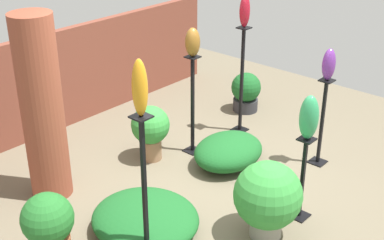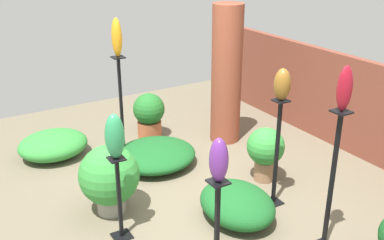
# 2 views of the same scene
# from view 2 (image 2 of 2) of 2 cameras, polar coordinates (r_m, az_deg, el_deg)

# --- Properties ---
(ground_plane) EXTENTS (8.00, 8.00, 0.00)m
(ground_plane) POSITION_cam_2_polar(r_m,az_deg,el_deg) (5.59, -0.22, -10.10)
(ground_plane) COLOR #6B604C
(brick_wall_back) EXTENTS (5.60, 0.12, 1.42)m
(brick_wall_back) POSITION_cam_2_polar(r_m,az_deg,el_deg) (6.96, 19.60, 1.76)
(brick_wall_back) COLOR brown
(brick_wall_back) RESTS_ON ground
(brick_pillar) EXTENTS (0.46, 0.46, 2.12)m
(brick_pillar) POSITION_cam_2_polar(r_m,az_deg,el_deg) (6.81, 4.40, 5.72)
(brick_pillar) COLOR brown
(brick_pillar) RESTS_ON ground
(pedestal_ruby) EXTENTS (0.20, 0.20, 1.52)m
(pedestal_ruby) POSITION_cam_2_polar(r_m,az_deg,el_deg) (4.67, 17.24, -8.24)
(pedestal_ruby) COLOR black
(pedestal_ruby) RESTS_ON ground
(pedestal_bronze) EXTENTS (0.20, 0.20, 1.33)m
(pedestal_bronze) POSITION_cam_2_polar(r_m,az_deg,el_deg) (5.33, 10.67, -4.73)
(pedestal_bronze) COLOR black
(pedestal_bronze) RESTS_ON ground
(pedestal_amber) EXTENTS (0.20, 0.20, 1.54)m
(pedestal_amber) POSITION_cam_2_polar(r_m,az_deg,el_deg) (6.24, -8.91, 0.58)
(pedestal_amber) COLOR black
(pedestal_amber) RESTS_ON ground
(pedestal_jade) EXTENTS (0.20, 0.20, 0.95)m
(pedestal_jade) POSITION_cam_2_polar(r_m,az_deg,el_deg) (4.81, -9.19, -10.30)
(pedestal_jade) COLOR black
(pedestal_jade) RESTS_ON ground
(art_vase_ruby) EXTENTS (0.14, 0.14, 0.43)m
(art_vase_ruby) POSITION_cam_2_polar(r_m,az_deg,el_deg) (4.26, 18.80, 3.80)
(art_vase_ruby) COLOR maroon
(art_vase_ruby) RESTS_ON pedestal_ruby
(art_vase_bronze) EXTENTS (0.19, 0.18, 0.36)m
(art_vase_bronze) POSITION_cam_2_polar(r_m,az_deg,el_deg) (4.99, 11.39, 4.46)
(art_vase_bronze) COLOR brown
(art_vase_bronze) RESTS_ON pedestal_bronze
(art_vase_amber) EXTENTS (0.14, 0.14, 0.51)m
(art_vase_amber) POSITION_cam_2_polar(r_m,az_deg,el_deg) (5.93, -9.53, 10.31)
(art_vase_amber) COLOR orange
(art_vase_amber) RESTS_ON pedestal_amber
(art_vase_violet) EXTENTS (0.17, 0.16, 0.39)m
(art_vase_violet) POSITION_cam_2_polar(r_m,az_deg,el_deg) (3.63, 3.41, -5.10)
(art_vase_violet) COLOR #6B2D8C
(art_vase_violet) RESTS_ON pedestal_violet
(art_vase_jade) EXTENTS (0.18, 0.20, 0.47)m
(art_vase_jade) POSITION_cam_2_polar(r_m,az_deg,el_deg) (4.45, -9.78, -2.06)
(art_vase_jade) COLOR #2D9356
(art_vase_jade) RESTS_ON pedestal_jade
(potted_plant_front_left) EXTENTS (0.49, 0.49, 0.73)m
(potted_plant_front_left) POSITION_cam_2_polar(r_m,az_deg,el_deg) (5.90, 9.31, -3.75)
(potted_plant_front_left) COLOR #936B4C
(potted_plant_front_left) RESTS_ON ground
(potted_plant_front_right) EXTENTS (0.50, 0.50, 0.73)m
(potted_plant_front_right) POSITION_cam_2_polar(r_m,az_deg,el_deg) (7.13, -5.48, 0.80)
(potted_plant_front_right) COLOR #B25B38
(potted_plant_front_right) RESTS_ON ground
(potted_plant_mid_left) EXTENTS (0.70, 0.70, 0.83)m
(potted_plant_mid_left) POSITION_cam_2_polar(r_m,az_deg,el_deg) (5.23, -10.46, -7.11)
(potted_plant_mid_left) COLOR gray
(potted_plant_mid_left) RESTS_ON ground
(foliage_bed_east) EXTENTS (0.97, 0.78, 0.38)m
(foliage_bed_east) POSITION_cam_2_polar(r_m,az_deg,el_deg) (5.19, 5.73, -10.54)
(foliage_bed_east) COLOR #195923
(foliage_bed_east) RESTS_ON ground
(foliage_bed_west) EXTENTS (1.07, 1.15, 0.31)m
(foliage_bed_west) POSITION_cam_2_polar(r_m,az_deg,el_deg) (6.34, -4.69, -4.41)
(foliage_bed_west) COLOR #195923
(foliage_bed_west) RESTS_ON ground
(foliage_bed_center) EXTENTS (0.88, 0.99, 0.37)m
(foliage_bed_center) POSITION_cam_2_polar(r_m,az_deg,el_deg) (6.85, -17.21, -3.02)
(foliage_bed_center) COLOR #338C38
(foliage_bed_center) RESTS_ON ground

